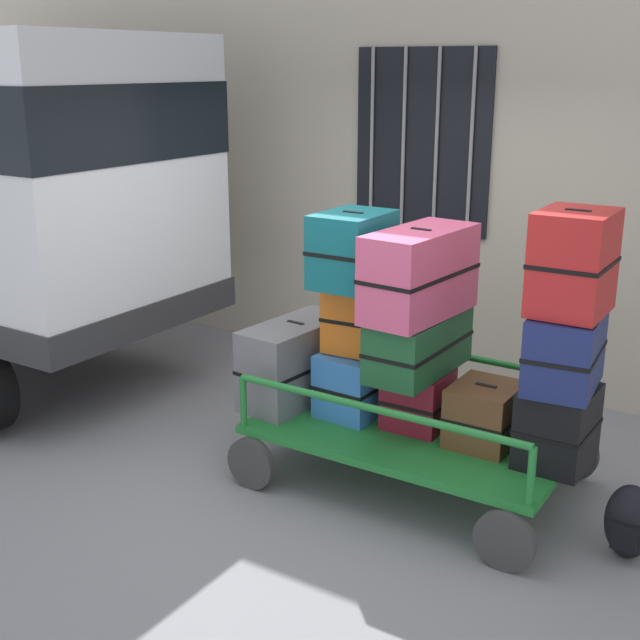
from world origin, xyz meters
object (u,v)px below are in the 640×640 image
suitcase_midleft_top (353,249)px  backpack (629,522)px  suitcase_center_middle (419,343)px  suitcase_center_top (420,273)px  suitcase_center_bottom (418,399)px  suitcase_midright_bottom (484,414)px  suitcase_right_top (573,262)px  suitcase_midleft_bottom (352,384)px  suitcase_right_middle (565,351)px  luggage_cart (414,436)px  suitcase_right_bottom (557,426)px  suitcase_midleft_middle (357,318)px  suitcase_left_bottom (296,361)px

suitcase_midleft_top → backpack: suitcase_midleft_top is taller
suitcase_center_middle → suitcase_center_top: suitcase_center_top is taller
suitcase_midleft_top → suitcase_center_bottom: bearing=9.0°
suitcase_center_bottom → suitcase_midright_bottom: size_ratio=0.87×
suitcase_right_top → suitcase_midleft_bottom: bearing=-177.7°
suitcase_midleft_top → suitcase_midright_bottom: (0.90, 0.06, -0.93)m
suitcase_center_middle → suitcase_midright_bottom: size_ratio=1.85×
suitcase_center_bottom → suitcase_right_top: 1.35m
suitcase_midleft_top → suitcase_midright_bottom: 1.30m
suitcase_center_middle → suitcase_right_middle: bearing=-0.0°
luggage_cart → suitcase_center_bottom: (-0.00, 0.03, 0.25)m
suitcase_midleft_bottom → suitcase_center_middle: (0.45, 0.04, 0.35)m
luggage_cart → suitcase_right_middle: bearing=0.8°
suitcase_midleft_bottom → suitcase_center_top: size_ratio=0.49×
suitcase_center_top → suitcase_right_top: 0.92m
suitcase_right_middle → backpack: (0.48, -0.16, -0.86)m
suitcase_center_top → suitcase_right_bottom: size_ratio=1.79×
suitcase_midleft_middle → suitcase_right_middle: bearing=-0.4°
suitcase_midleft_top → suitcase_right_middle: 1.42m
suitcase_midleft_middle → suitcase_center_middle: size_ratio=0.56×
suitcase_midleft_bottom → suitcase_right_middle: size_ratio=0.71×
suitcase_right_top → backpack: size_ratio=1.31×
suitcase_center_bottom → suitcase_right_middle: suitcase_right_middle is taller
suitcase_midleft_middle → suitcase_center_top: size_ratio=0.53×
suitcase_center_middle → suitcase_right_bottom: (0.90, -0.01, -0.33)m
suitcase_midright_bottom → suitcase_midleft_top: bearing=-176.2°
suitcase_right_bottom → backpack: (0.48, -0.15, -0.40)m
suitcase_left_bottom → suitcase_center_bottom: 0.91m
luggage_cart → suitcase_midright_bottom: suitcase_midright_bottom is taller
suitcase_midleft_middle → suitcase_center_bottom: size_ratio=1.18×
suitcase_midleft_middle → suitcase_midright_bottom: size_ratio=1.03×
suitcase_midleft_bottom → suitcase_midleft_top: suitcase_midleft_top is taller
suitcase_midleft_top → suitcase_midright_bottom: suitcase_midleft_top is taller
luggage_cart → backpack: backpack is taller
suitcase_center_bottom → suitcase_right_middle: (0.90, -0.02, 0.50)m
suitcase_right_middle → suitcase_midleft_bottom: bearing=-178.2°
luggage_cart → suitcase_midleft_top: 1.26m
suitcase_midleft_top → suitcase_center_middle: size_ratio=0.65×
backpack → suitcase_midleft_bottom: bearing=176.4°
suitcase_midleft_top → suitcase_center_top: (0.45, 0.03, -0.10)m
luggage_cart → suitcase_left_bottom: 0.97m
suitcase_center_bottom → suitcase_midright_bottom: bearing=-1.3°
suitcase_left_bottom → suitcase_right_middle: 1.85m
luggage_cart → suitcase_right_top: suitcase_right_top is taller
backpack → suitcase_right_bottom: bearing=163.0°
suitcase_left_bottom → suitcase_midleft_middle: 0.59m
suitcase_center_bottom → suitcase_right_bottom: size_ratio=0.80×
suitcase_center_bottom → suitcase_center_top: size_ratio=0.45×
suitcase_midleft_bottom → suitcase_midleft_top: 0.91m
luggage_cart → suitcase_center_top: (-0.00, -0.01, 1.08)m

